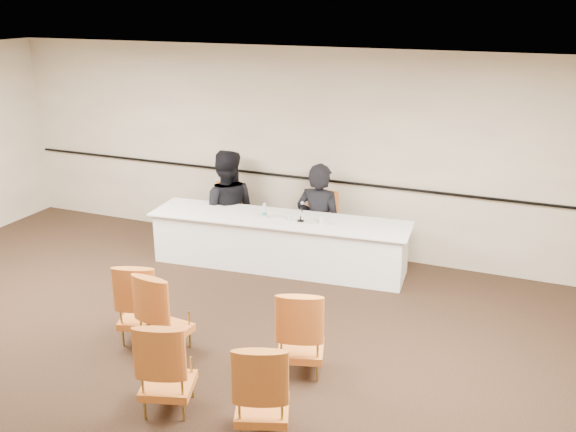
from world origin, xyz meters
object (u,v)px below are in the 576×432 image
at_px(aud_chair_front_right, 301,330).
at_px(aud_chair_back_mid, 167,364).
at_px(microphone, 301,213).
at_px(aud_chair_back_right, 262,387).
at_px(water_bottle, 264,210).
at_px(aud_chair_front_left, 142,301).
at_px(drinking_glass, 290,217).
at_px(panelist_second, 226,212).
at_px(panelist_main_chair, 319,226).
at_px(panelist_main, 319,227).
at_px(coffee_cup, 322,220).
at_px(panel_table, 279,242).
at_px(aud_chair_front_mid, 165,312).
at_px(panelist_second_chair, 226,216).

xyz_separation_m(aud_chair_front_right, aud_chair_back_mid, (-0.91, -1.06, 0.00)).
height_order(microphone, aud_chair_back_right, microphone).
xyz_separation_m(water_bottle, aud_chair_front_left, (-0.41, -2.40, -0.36)).
bearing_deg(drinking_glass, aud_chair_back_mid, -86.90).
bearing_deg(panelist_second, panelist_main_chair, 163.77).
height_order(panelist_main, aud_chair_back_mid, panelist_main).
bearing_deg(coffee_cup, aud_chair_front_left, -117.07).
bearing_deg(panelist_main, panelist_second, 7.28).
height_order(coffee_cup, aud_chair_front_right, aud_chair_front_right).
distance_m(panelist_main_chair, coffee_cup, 0.73).
distance_m(water_bottle, drinking_glass, 0.38).
relative_size(microphone, aud_chair_back_right, 0.27).
bearing_deg(panel_table, aud_chair_front_left, -108.88).
distance_m(panelist_main_chair, aud_chair_back_right, 4.15).
xyz_separation_m(microphone, aud_chair_front_left, (-0.94, -2.43, -0.39)).
relative_size(panel_table, panelist_main, 1.89).
bearing_deg(coffee_cup, panelist_main_chair, 112.88).
height_order(aud_chair_front_mid, aud_chair_front_right, same).
bearing_deg(aud_chair_back_mid, panel_table, 78.36).
xyz_separation_m(aud_chair_front_mid, aud_chair_front_right, (1.49, 0.19, 0.00)).
relative_size(panel_table, aud_chair_front_mid, 3.86).
xyz_separation_m(drinking_glass, aud_chair_front_left, (-0.78, -2.42, -0.31)).
bearing_deg(coffee_cup, panelist_second, 164.63).
xyz_separation_m(water_bottle, aud_chair_front_right, (1.47, -2.34, -0.36)).
bearing_deg(aud_chair_back_mid, microphone, 72.74).
xyz_separation_m(panelist_main, drinking_glass, (-0.21, -0.62, 0.34)).
relative_size(panelist_second_chair, water_bottle, 4.54).
bearing_deg(aud_chair_back_right, microphone, 85.60).
bearing_deg(aud_chair_front_right, aud_chair_back_right, -103.92).
bearing_deg(panelist_second_chair, coffee_cup, -20.47).
bearing_deg(panel_table, panelist_main, 51.32).
bearing_deg(panelist_main_chair, panelist_main, 174.91).
bearing_deg(panelist_second_chair, panelist_second, 84.91).
bearing_deg(drinking_glass, panelist_main_chair, 71.52).
xyz_separation_m(panelist_second, water_bottle, (0.88, -0.51, 0.30)).
bearing_deg(aud_chair_front_right, aud_chair_back_mid, -147.47).
bearing_deg(aud_chair_back_right, panel_table, 90.55).
bearing_deg(aud_chair_front_mid, aud_chair_back_right, -22.99).
relative_size(panelist_second, aud_chair_front_left, 2.05).
bearing_deg(panelist_main_chair, coffee_cup, -72.21).
bearing_deg(aud_chair_front_left, water_bottle, 62.96).
bearing_deg(panelist_main_chair, aud_chair_front_mid, -105.93).
relative_size(water_bottle, aud_chair_back_mid, 0.22).
relative_size(panel_table, drinking_glass, 36.70).
distance_m(aud_chair_front_right, aud_chair_back_mid, 1.39).
bearing_deg(water_bottle, panelist_second_chair, 149.73).
xyz_separation_m(aud_chair_front_mid, aud_chair_back_right, (1.54, -0.86, 0.00)).
xyz_separation_m(panel_table, aud_chair_back_mid, (0.37, -3.45, 0.11)).
height_order(panel_table, aud_chair_front_left, aud_chair_front_left).
relative_size(panel_table, water_bottle, 17.53).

